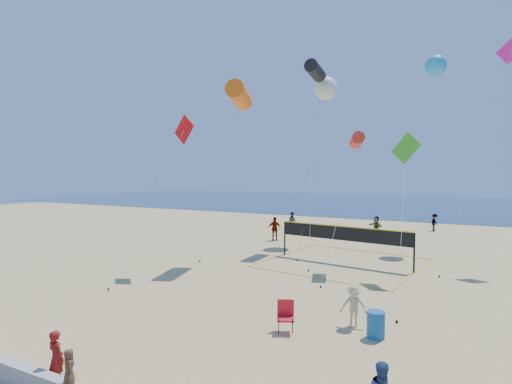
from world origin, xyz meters
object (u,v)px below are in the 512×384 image
at_px(trash_barrel, 376,325).
at_px(volleyball_net, 343,238).
at_px(woman, 56,359).
at_px(camp_chair, 286,314).

distance_m(trash_barrel, volleyball_net, 10.95).
relative_size(woman, camp_chair, 1.25).
xyz_separation_m(trash_barrel, volleyball_net, (-3.76, 10.22, 1.08)).
height_order(camp_chair, trash_barrel, camp_chair).
height_order(woman, camp_chair, woman).
bearing_deg(camp_chair, woman, -145.67).
relative_size(trash_barrel, volleyball_net, 0.09).
distance_m(woman, volleyball_net, 17.32).
distance_m(woman, camp_chair, 7.09).
bearing_deg(woman, camp_chair, -115.81).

